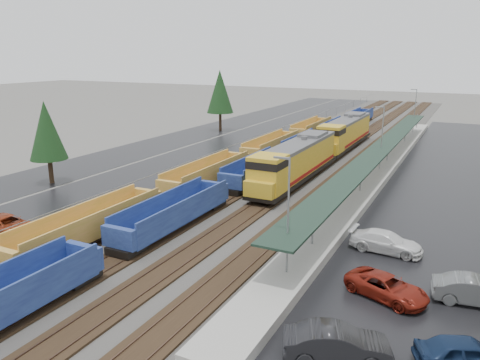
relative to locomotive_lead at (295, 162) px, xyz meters
The scene contains 19 objects.
ballast_strip 18.63m from the locomotive_lead, 96.22° to the left, with size 20.00×160.00×0.08m, color #302D2B.
trackbed 18.62m from the locomotive_lead, 96.22° to the left, with size 14.60×160.00×0.22m.
west_parking_lot 25.14m from the locomotive_lead, 132.80° to the left, with size 10.00×160.00×0.02m, color black.
west_road 32.75m from the locomotive_lead, 145.78° to the left, with size 9.00×160.00×0.02m, color black.
east_commuter_lot 19.11m from the locomotive_lead, 26.19° to the left, with size 16.00×100.00×0.02m, color black.
station_platform 11.37m from the locomotive_lead, 48.13° to the left, with size 3.00×80.00×8.00m.
chainlink_fence 20.38m from the locomotive_lead, 124.39° to the left, with size 0.08×160.04×2.02m.
tree_west_near 26.88m from the locomotive_lead, 154.13° to the right, with size 3.96×3.96×9.00m.
tree_west_far 38.09m from the locomotive_lead, 131.40° to the left, with size 4.84×4.84×11.00m.
locomotive_lead is the anchor object (origin of this frame).
locomotive_trail 21.00m from the locomotive_lead, 90.00° to the left, with size 3.15×20.79×4.71m.
well_string_yellow 15.94m from the locomotive_lead, 120.23° to the right, with size 2.74×102.81×2.43m.
well_string_blue 4.27m from the locomotive_lead, 169.03° to the right, with size 2.77×112.18×2.46m.
parked_car_west_c 28.42m from the locomotive_lead, 122.26° to the right, with size 5.25×2.42×1.46m, color maroon.
parked_car_east_a 30.44m from the locomotive_lead, 65.97° to the right, with size 5.00×1.74×1.65m, color black.
parked_car_east_b 24.86m from the locomotive_lead, 57.22° to the right, with size 4.86×2.24×1.35m, color maroon.
parked_car_east_c 18.72m from the locomotive_lead, 49.12° to the right, with size 5.11×2.08×1.48m, color white.
parked_car_east_d 31.38m from the locomotive_lead, 55.46° to the right, with size 4.52×1.82×1.54m, color #132547.
parked_car_east_e 26.46m from the locomotive_lead, 46.80° to the right, with size 4.74×1.65×1.56m, color #585C5E.
Camera 1 is at (18.85, -5.00, 13.83)m, focal length 35.00 mm.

